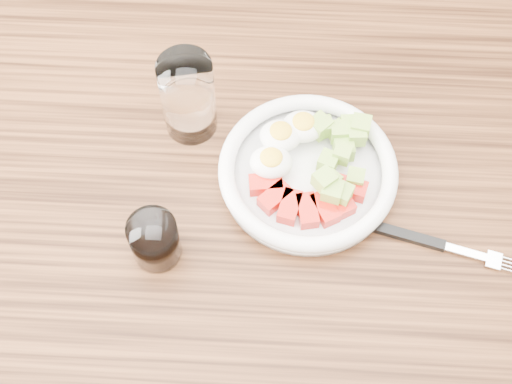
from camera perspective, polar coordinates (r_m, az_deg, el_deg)
ground at (r=1.66m, az=0.34°, el=-13.45°), size 4.00×4.00×0.00m
dining_table at (r=1.03m, az=0.53°, el=-3.96°), size 1.50×0.90×0.77m
bowl at (r=0.94m, az=4.16°, el=1.89°), size 0.24×0.24×0.06m
fork at (r=0.94m, az=13.62°, el=-3.89°), size 0.20×0.07×0.01m
water_glass at (r=0.95m, az=-5.46°, el=7.59°), size 0.07×0.07×0.13m
coffee_glass at (r=0.89m, az=-8.12°, el=-3.83°), size 0.06×0.06×0.07m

